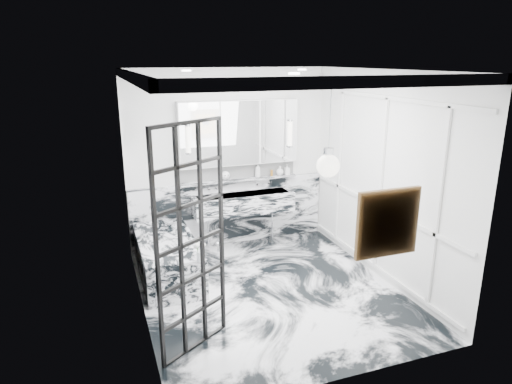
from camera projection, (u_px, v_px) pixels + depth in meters
name	position (u px, v px, depth m)	size (l,w,h in m)	color
floor	(270.00, 292.00, 5.95)	(3.60, 3.60, 0.00)	white
ceiling	(272.00, 70.00, 5.16)	(3.60, 3.60, 0.00)	white
wall_back	(229.00, 159.00, 7.18)	(3.60, 3.60, 0.00)	white
wall_front	(348.00, 243.00, 3.93)	(3.60, 3.60, 0.00)	white
wall_left	(137.00, 202.00, 5.04)	(3.60, 3.60, 0.00)	white
wall_right	(382.00, 178.00, 6.08)	(3.60, 3.60, 0.00)	white
marble_clad_back	(230.00, 212.00, 7.41)	(3.18, 0.05, 1.05)	white
marble_clad_left	(138.00, 207.00, 5.06)	(0.02, 3.56, 2.68)	white
panel_molding	(381.00, 185.00, 6.10)	(0.03, 3.40, 2.30)	white
soap_bottle_a	(258.00, 170.00, 7.30)	(0.09, 0.09, 0.23)	#8C5919
soap_bottle_b	(287.00, 169.00, 7.48)	(0.08, 0.08, 0.17)	#4C4C51
soap_bottle_c	(280.00, 171.00, 7.44)	(0.12, 0.12, 0.15)	silver
face_pot	(225.00, 175.00, 7.14)	(0.14, 0.14, 0.14)	white
amber_bottle	(272.00, 173.00, 7.40)	(0.04, 0.04, 0.10)	#8C5919
flower_vase	(200.00, 256.00, 5.56)	(0.08, 0.08, 0.12)	silver
crittall_door	(192.00, 242.00, 4.50)	(0.88, 0.04, 2.36)	black
artwork	(388.00, 223.00, 4.08)	(0.53, 0.05, 0.53)	#C08613
pendant_light	(328.00, 166.00, 4.25)	(0.22, 0.22, 0.22)	white
trough_sink	(243.00, 203.00, 7.20)	(1.60, 0.45, 0.30)	silver
ledge	(240.00, 180.00, 7.25)	(1.90, 0.14, 0.04)	silver
subway_tile	(238.00, 171.00, 7.27)	(1.90, 0.03, 0.23)	white
mirror_cabinet	(239.00, 133.00, 7.04)	(1.90, 0.16, 1.00)	white
sconce_left	(188.00, 140.00, 6.70)	(0.07, 0.07, 0.40)	white
sconce_right	(290.00, 133.00, 7.24)	(0.07, 0.07, 0.40)	white
bathtub	(167.00, 258.00, 6.30)	(0.75, 1.65, 0.55)	silver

